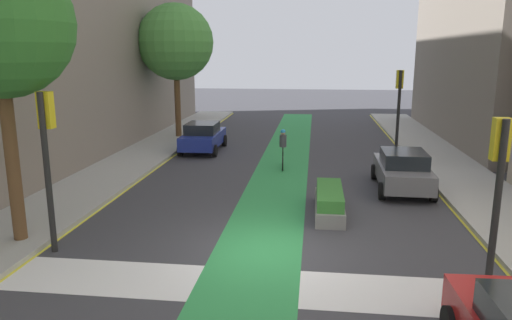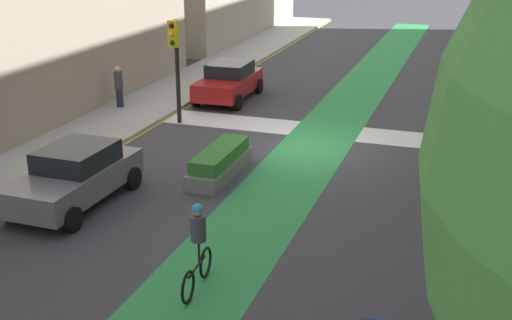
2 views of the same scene
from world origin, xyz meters
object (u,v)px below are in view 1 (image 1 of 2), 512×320
at_px(car_blue_left_far, 203,137).
at_px(street_tree_far, 175,42).
at_px(car_grey_right_far, 402,170).
at_px(cyclist_in_lane, 283,148).
at_px(traffic_signal_near_right, 499,169).
at_px(traffic_signal_near_left, 47,141).
at_px(traffic_signal_far_right, 399,95).
at_px(median_planter, 329,202).

distance_m(car_blue_left_far, street_tree_far, 6.77).
bearing_deg(car_grey_right_far, street_tree_far, 139.04).
bearing_deg(cyclist_in_lane, car_blue_left_far, 142.04).
distance_m(traffic_signal_near_right, traffic_signal_near_left, 10.96).
distance_m(traffic_signal_near_left, car_grey_right_far, 12.73).
xyz_separation_m(traffic_signal_far_right, car_blue_left_far, (-10.35, -0.88, -2.25)).
distance_m(traffic_signal_near_left, traffic_signal_far_right, 18.39).
xyz_separation_m(traffic_signal_near_left, cyclist_in_lane, (5.46, 10.11, -2.02)).
bearing_deg(median_planter, traffic_signal_near_left, -151.90).
bearing_deg(traffic_signal_near_right, traffic_signal_far_right, 88.89).
bearing_deg(car_grey_right_far, traffic_signal_near_right, -85.26).
distance_m(car_grey_right_far, cyclist_in_lane, 5.67).
xyz_separation_m(traffic_signal_near_left, car_grey_right_far, (10.30, 7.15, -2.19)).
bearing_deg(traffic_signal_near_right, cyclist_in_lane, 117.17).
bearing_deg(traffic_signal_near_right, traffic_signal_near_left, 177.00).
height_order(car_grey_right_far, cyclist_in_lane, cyclist_in_lane).
bearing_deg(median_planter, car_blue_left_far, 123.97).
bearing_deg(cyclist_in_lane, traffic_signal_far_right, 37.65).
relative_size(car_grey_right_far, cyclist_in_lane, 2.28).
bearing_deg(cyclist_in_lane, street_tree_far, 133.74).
height_order(traffic_signal_near_right, car_blue_left_far, traffic_signal_near_right).
height_order(traffic_signal_near_left, street_tree_far, street_tree_far).
xyz_separation_m(traffic_signal_near_right, median_planter, (-3.51, 4.54, -2.31)).
relative_size(traffic_signal_near_left, cyclist_in_lane, 2.30).
xyz_separation_m(traffic_signal_near_right, traffic_signal_near_left, (-10.94, 0.57, 0.28)).
relative_size(traffic_signal_far_right, car_grey_right_far, 1.03).
relative_size(traffic_signal_near_left, street_tree_far, 0.53).
relative_size(traffic_signal_near_left, traffic_signal_far_right, 0.98).
bearing_deg(car_blue_left_far, traffic_signal_near_left, -93.68).
xyz_separation_m(car_grey_right_far, median_planter, (-2.87, -3.18, -0.40)).
height_order(traffic_signal_near_left, median_planter, traffic_signal_near_left).
distance_m(traffic_signal_near_right, median_planter, 6.19).
bearing_deg(street_tree_far, car_blue_left_far, -56.98).
bearing_deg(car_blue_left_far, median_planter, -56.03).
distance_m(cyclist_in_lane, street_tree_far, 11.29).
bearing_deg(median_planter, traffic_signal_near_right, -52.24).
bearing_deg(traffic_signal_far_right, car_blue_left_far, -175.12).
relative_size(traffic_signal_near_left, median_planter, 1.35).
xyz_separation_m(car_blue_left_far, median_planter, (6.54, -9.71, -0.40)).
distance_m(traffic_signal_near_right, car_grey_right_far, 7.98).
distance_m(traffic_signal_near_right, cyclist_in_lane, 12.13).
bearing_deg(car_grey_right_far, traffic_signal_far_right, 82.82).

